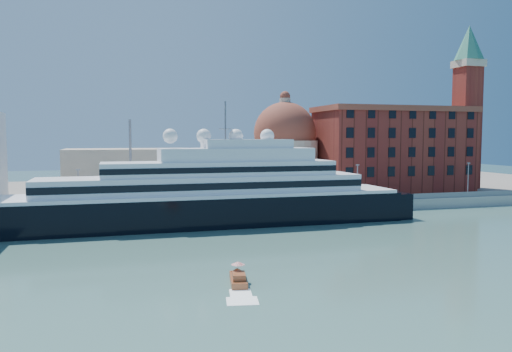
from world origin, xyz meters
name	(u,v)px	position (x,y,z in m)	size (l,w,h in m)	color
ground	(275,248)	(0.00, 0.00, 0.00)	(400.00, 400.00, 0.00)	#355D57
quay	(226,209)	(0.00, 34.00, 1.25)	(180.00, 10.00, 2.50)	gray
land	(196,191)	(0.00, 75.00, 1.00)	(260.00, 72.00, 2.00)	slate
quay_fence	(231,203)	(0.00, 29.50, 3.10)	(180.00, 0.10, 1.20)	slate
superyacht	(180,201)	(-11.38, 23.00, 4.80)	(93.04, 12.90, 27.81)	black
service_barge	(65,229)	(-31.89, 21.39, 0.84)	(13.65, 7.53, 2.92)	white
water_taxi	(238,278)	(-9.85, -16.34, 0.62)	(2.77, 5.69, 2.59)	brown
warehouse	(393,148)	(52.00, 52.00, 13.79)	(43.00, 19.00, 23.25)	maroon
campanile	(467,96)	(76.00, 52.00, 28.76)	(8.40, 8.40, 47.00)	maroon
church	(230,160)	(6.39, 57.72, 10.91)	(66.00, 18.00, 25.50)	beige
lamp_posts	(168,172)	(-12.67, 32.27, 9.84)	(120.80, 2.40, 18.00)	slate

